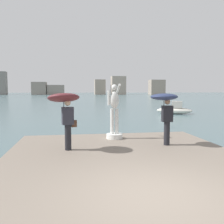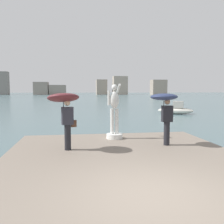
{
  "view_description": "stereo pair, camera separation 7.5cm",
  "coord_description": "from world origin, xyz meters",
  "px_view_note": "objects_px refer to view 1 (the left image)",
  "views": [
    {
      "loc": [
        -1.55,
        -4.57,
        2.45
      ],
      "look_at": [
        0.0,
        5.49,
        1.55
      ],
      "focal_mm": 39.72,
      "sensor_mm": 36.0,
      "label": 1
    },
    {
      "loc": [
        -1.48,
        -4.59,
        2.45
      ],
      "look_at": [
        0.0,
        5.49,
        1.55
      ],
      "focal_mm": 39.72,
      "sensor_mm": 36.0,
      "label": 2
    }
  ],
  "objects_px": {
    "onlooker_right": "(165,104)",
    "boat_near": "(175,110)",
    "statue_white_figure": "(114,117)",
    "onlooker_left": "(65,104)"
  },
  "relations": [
    {
      "from": "onlooker_right",
      "to": "statue_white_figure",
      "type": "bearing_deg",
      "value": 137.35
    },
    {
      "from": "statue_white_figure",
      "to": "onlooker_right",
      "type": "bearing_deg",
      "value": -42.65
    },
    {
      "from": "statue_white_figure",
      "to": "onlooker_right",
      "type": "height_order",
      "value": "statue_white_figure"
    },
    {
      "from": "onlooker_right",
      "to": "onlooker_left",
      "type": "bearing_deg",
      "value": -176.26
    },
    {
      "from": "onlooker_left",
      "to": "boat_near",
      "type": "bearing_deg",
      "value": 55.91
    },
    {
      "from": "boat_near",
      "to": "onlooker_left",
      "type": "bearing_deg",
      "value": -124.09
    },
    {
      "from": "statue_white_figure",
      "to": "onlooker_left",
      "type": "distance_m",
      "value": 2.74
    },
    {
      "from": "onlooker_left",
      "to": "onlooker_right",
      "type": "bearing_deg",
      "value": 3.74
    },
    {
      "from": "onlooker_right",
      "to": "boat_near",
      "type": "xyz_separation_m",
      "value": [
        6.92,
        15.36,
        -1.49
      ]
    },
    {
      "from": "onlooker_right",
      "to": "boat_near",
      "type": "relative_size",
      "value": 0.52
    }
  ]
}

